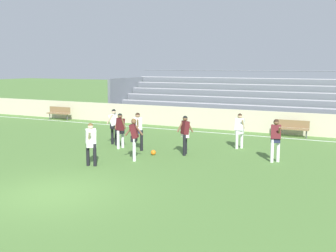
# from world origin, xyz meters

# --- Properties ---
(ground_plane) EXTENTS (160.00, 160.00, 0.00)m
(ground_plane) POSITION_xyz_m (0.00, 0.00, 0.00)
(ground_plane) COLOR #517A38
(field_line_sideline) EXTENTS (44.00, 0.12, 0.01)m
(field_line_sideline) POSITION_xyz_m (0.00, 12.70, 0.00)
(field_line_sideline) COLOR white
(field_line_sideline) RESTS_ON ground
(sideline_wall) EXTENTS (48.00, 0.16, 1.24)m
(sideline_wall) POSITION_xyz_m (0.00, 13.97, 0.62)
(sideline_wall) COLOR beige
(sideline_wall) RESTS_ON ground
(bleacher_stand) EXTENTS (22.87, 5.27, 3.43)m
(bleacher_stand) POSITION_xyz_m (3.15, 17.59, 1.51)
(bleacher_stand) COLOR #B2B2B7
(bleacher_stand) RESTS_ON ground
(bench_centre_sideline) EXTENTS (1.80, 0.40, 0.90)m
(bench_centre_sideline) POSITION_xyz_m (4.68, 13.19, 0.55)
(bench_centre_sideline) COLOR olive
(bench_centre_sideline) RESTS_ON ground
(bench_far_left) EXTENTS (1.80, 0.40, 0.90)m
(bench_far_left) POSITION_xyz_m (-11.13, 13.19, 0.55)
(bench_far_left) COLOR olive
(bench_far_left) RESTS_ON ground
(player_dark_wide_left) EXTENTS (0.63, 0.49, 1.71)m
(player_dark_wide_left) POSITION_xyz_m (-0.04, 4.82, 1.02)
(player_dark_wide_left) COLOR white
(player_dark_wide_left) RESTS_ON ground
(player_dark_pressing_high) EXTENTS (0.69, 0.47, 1.68)m
(player_dark_pressing_high) POSITION_xyz_m (1.36, 6.70, 1.00)
(player_dark_pressing_high) COLOR black
(player_dark_pressing_high) RESTS_ON ground
(player_white_dropping_back) EXTENTS (0.57, 0.44, 1.72)m
(player_white_dropping_back) POSITION_xyz_m (-2.59, 7.23, 1.03)
(player_white_dropping_back) COLOR black
(player_white_dropping_back) RESTS_ON ground
(player_white_overlapping) EXTENTS (0.49, 0.70, 1.72)m
(player_white_overlapping) POSITION_xyz_m (-0.86, 6.51, 1.03)
(player_white_overlapping) COLOR black
(player_white_overlapping) RESTS_ON ground
(player_white_deep_cover) EXTENTS (0.44, 0.53, 1.62)m
(player_white_deep_cover) POSITION_xyz_m (3.06, 9.02, 0.96)
(player_white_deep_cover) COLOR white
(player_white_deep_cover) RESTS_ON ground
(player_dark_wide_right) EXTENTS (0.48, 0.64, 1.71)m
(player_dark_wide_right) POSITION_xyz_m (5.10, 7.04, 1.02)
(player_dark_wide_right) COLOR white
(player_dark_wide_right) RESTS_ON ground
(player_white_trailing_run) EXTENTS (0.53, 0.72, 1.65)m
(player_white_trailing_run) POSITION_xyz_m (-1.04, 3.33, 0.98)
(player_white_trailing_run) COLOR black
(player_white_trailing_run) RESTS_ON ground
(player_dark_on_ball) EXTENTS (0.57, 0.45, 1.63)m
(player_dark_on_ball) POSITION_xyz_m (-1.85, 6.63, 0.96)
(player_dark_on_ball) COLOR white
(player_dark_on_ball) RESTS_ON ground
(soccer_ball) EXTENTS (0.22, 0.22, 0.22)m
(soccer_ball) POSITION_xyz_m (0.17, 6.05, 0.11)
(soccer_ball) COLOR orange
(soccer_ball) RESTS_ON ground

